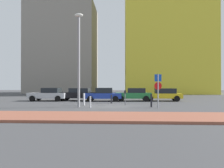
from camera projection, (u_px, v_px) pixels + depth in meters
ground_plane at (112, 106)px, 17.72m from camera, size 120.00×120.00×0.00m
sidewalk_brick at (106, 117)px, 11.29m from camera, size 40.00×3.43×0.14m
parked_car_silver at (49, 94)px, 23.79m from camera, size 4.34×2.06×1.49m
parked_car_black at (78, 94)px, 24.25m from camera, size 4.39×2.14×1.46m
parked_car_blue at (103, 94)px, 23.39m from camera, size 4.11×2.11×1.50m
parked_car_green at (134, 94)px, 23.59m from camera, size 4.03×2.00×1.47m
parked_car_yellow at (163, 94)px, 23.70m from camera, size 4.34×2.15×1.44m
parking_sign_post at (158, 87)px, 16.15m from camera, size 0.59×0.15×2.67m
parking_meter at (125, 96)px, 18.53m from camera, size 0.18×0.14×1.33m
street_lamp at (79, 52)px, 17.06m from camera, size 0.70×0.36×7.70m
traffic_bollard_near at (151, 101)px, 16.89m from camera, size 0.15×0.15×1.07m
traffic_bollard_mid at (84, 99)px, 18.51m from camera, size 0.17×0.17×1.07m
traffic_bollard_far at (90, 102)px, 16.46m from camera, size 0.12×0.12×0.92m
traffic_bollard_edge at (111, 99)px, 20.47m from camera, size 0.14×0.14×0.86m
building_colorful_midrise at (165, 30)px, 46.62m from camera, size 17.91×13.97×28.64m
building_under_construction at (63, 50)px, 49.19m from camera, size 15.19×10.49×20.54m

